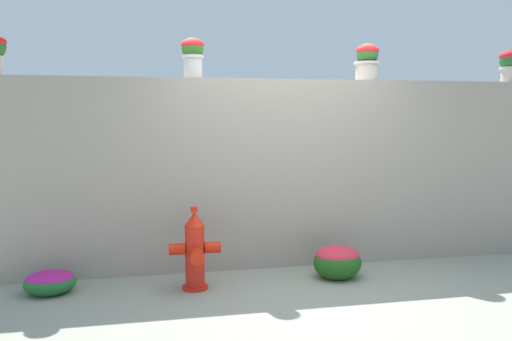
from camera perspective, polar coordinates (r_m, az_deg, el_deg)
ground_plane at (r=5.08m, az=5.65°, el=-13.30°), size 24.00×24.00×0.00m
stone_wall at (r=5.91m, az=2.46°, el=-0.28°), size 6.60×0.33×2.06m
potted_plant_1 at (r=5.73m, az=-6.81°, el=12.39°), size 0.24×0.24×0.42m
potted_plant_2 at (r=6.23m, az=11.85°, el=11.56°), size 0.30×0.30×0.42m
potted_plant_3 at (r=7.19m, az=25.72°, el=10.40°), size 0.29×0.29×0.41m
fire_hydrant at (r=5.18m, az=-6.57°, el=-8.70°), size 0.50×0.39×0.80m
flower_bush_left at (r=5.47m, az=-21.23°, el=-11.03°), size 0.48×0.43×0.22m
flower_bush_right at (r=5.61m, az=8.72°, el=-9.52°), size 0.50×0.45×0.35m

